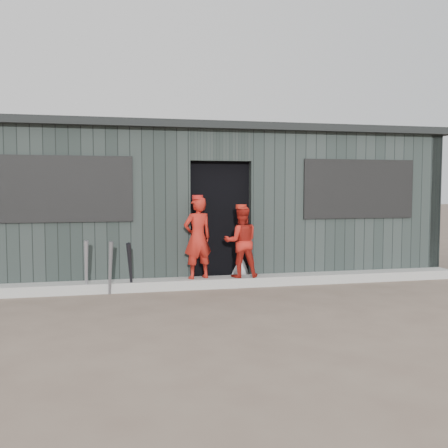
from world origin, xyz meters
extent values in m
plane|color=brown|center=(0.00, 0.00, 0.00)|extent=(80.00, 80.00, 0.00)
cube|color=#969691|center=(0.00, 1.82, 0.07)|extent=(8.00, 0.36, 0.15)
cone|color=gray|center=(-2.10, 1.67, 0.40)|extent=(0.09, 0.22, 0.81)
cone|color=slate|center=(-1.75, 1.55, 0.40)|extent=(0.12, 0.22, 0.80)
cone|color=black|center=(-1.47, 1.61, 0.39)|extent=(0.13, 0.33, 0.77)
imported|color=#A51D14|center=(-0.42, 1.81, 0.79)|extent=(0.53, 0.43, 1.28)
imported|color=#A91D14|center=(0.27, 1.79, 0.72)|extent=(0.58, 0.47, 1.13)
imported|color=silver|center=(0.37, 2.31, 0.67)|extent=(0.68, 0.46, 1.34)
cube|color=black|center=(0.00, 3.50, 1.20)|extent=(7.60, 2.70, 2.20)
cube|color=#272F2C|center=(-2.25, 2.10, 1.25)|extent=(3.50, 0.20, 2.50)
cube|color=#2C3432|center=(2.25, 2.10, 1.25)|extent=(3.50, 0.20, 2.50)
cube|color=#28302D|center=(0.00, 2.10, 2.25)|extent=(1.00, 0.20, 0.50)
cube|color=#242B2A|center=(3.90, 3.50, 1.25)|extent=(0.20, 3.00, 2.50)
cube|color=#2C3533|center=(0.00, 4.90, 1.25)|extent=(8.00, 0.20, 2.50)
cube|color=black|center=(0.00, 3.50, 2.56)|extent=(8.30, 3.30, 0.12)
cube|color=black|center=(-2.40, 1.98, 1.55)|extent=(2.00, 0.04, 1.00)
cube|color=black|center=(2.40, 1.98, 1.55)|extent=(2.00, 0.04, 1.00)
cube|color=black|center=(-0.12, 2.46, 1.35)|extent=(0.21, 0.21, 0.97)
cube|color=black|center=(0.21, 2.51, 1.30)|extent=(0.21, 0.18, 0.80)
camera|label=1|loc=(-1.68, -5.83, 1.55)|focal=40.00mm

